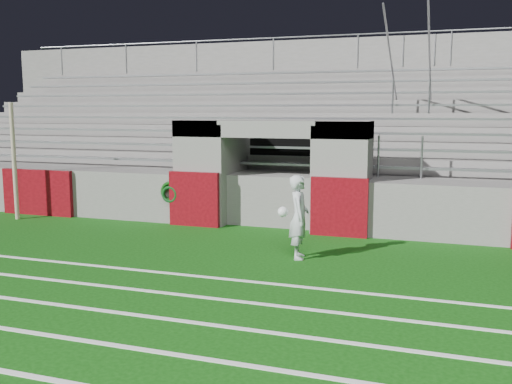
% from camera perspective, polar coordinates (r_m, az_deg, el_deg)
% --- Properties ---
extents(ground, '(90.00, 90.00, 0.00)m').
position_cam_1_polar(ground, '(10.92, -4.08, -6.96)').
color(ground, '#0D430B').
rests_on(ground, ground).
extents(field_post, '(0.11, 0.11, 3.04)m').
position_cam_1_polar(field_post, '(16.13, -23.03, 2.82)').
color(field_post, tan).
rests_on(field_post, ground).
extents(field_markings, '(28.00, 8.09, 0.01)m').
position_cam_1_polar(field_markings, '(6.87, -21.29, -16.84)').
color(field_markings, white).
rests_on(field_markings, ground).
extents(stadium_structure, '(26.00, 8.48, 5.42)m').
position_cam_1_polar(stadium_structure, '(18.19, 5.71, 3.87)').
color(stadium_structure, slate).
rests_on(stadium_structure, ground).
extents(goalkeeper_with_ball, '(0.65, 0.67, 1.62)m').
position_cam_1_polar(goalkeeper_with_ball, '(11.00, 4.29, -2.50)').
color(goalkeeper_with_ball, silver).
rests_on(goalkeeper_with_ball, ground).
extents(hose_coil, '(0.54, 0.14, 0.55)m').
position_cam_1_polar(hose_coil, '(14.39, -8.57, -0.08)').
color(hose_coil, '#0C3E0C').
rests_on(hose_coil, ground).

